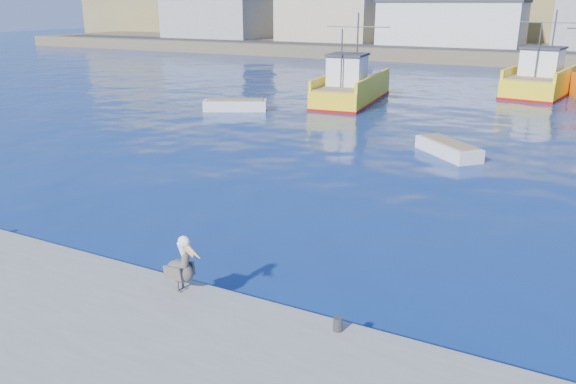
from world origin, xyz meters
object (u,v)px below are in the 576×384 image
at_px(trawler_yellow_b, 543,80).
at_px(skiff_mid, 448,150).
at_px(skiff_left, 235,106).
at_px(trawler_yellow_a, 351,88).
at_px(pelican, 181,267).

relative_size(trawler_yellow_b, skiff_mid, 3.32).
height_order(skiff_left, skiff_mid, skiff_left).
xyz_separation_m(trawler_yellow_a, pelican, (7.50, -29.85, 0.11)).
distance_m(skiff_left, skiff_mid, 16.50).
xyz_separation_m(trawler_yellow_b, pelican, (-4.74, -41.19, 0.04)).
distance_m(trawler_yellow_b, pelican, 41.47).
height_order(trawler_yellow_a, skiff_left, trawler_yellow_a).
bearing_deg(trawler_yellow_b, trawler_yellow_a, -137.17).
relative_size(trawler_yellow_a, trawler_yellow_b, 0.88).
distance_m(trawler_yellow_b, skiff_mid, 23.84).
relative_size(skiff_left, pelican, 3.14).
xyz_separation_m(skiff_left, skiff_mid, (15.59, -5.40, -0.03)).
bearing_deg(pelican, trawler_yellow_a, 104.10).
xyz_separation_m(trawler_yellow_a, trawler_yellow_b, (12.24, 11.35, 0.07)).
distance_m(skiff_mid, pelican, 17.66).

